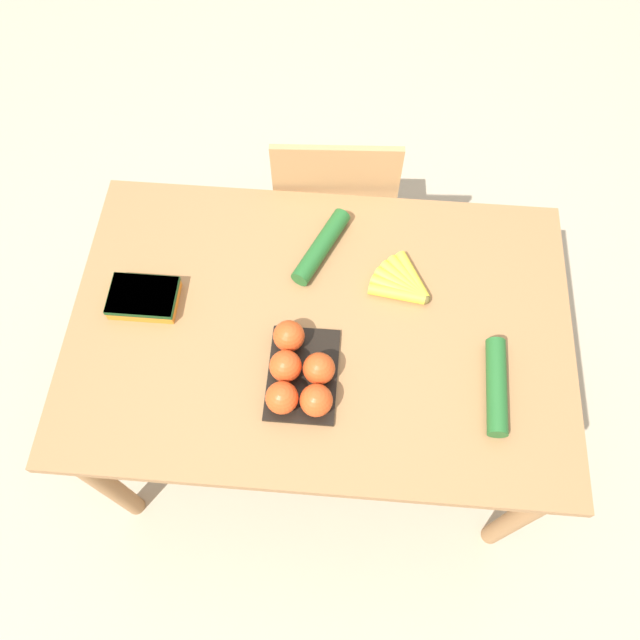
{
  "coord_description": "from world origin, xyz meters",
  "views": [
    {
      "loc": [
        0.06,
        -0.76,
        2.27
      ],
      "look_at": [
        0.0,
        0.0,
        0.79
      ],
      "focal_mm": 35.0,
      "sensor_mm": 36.0,
      "label": 1
    }
  ],
  "objects_px": {
    "banana_bunch": "(404,284)",
    "cucumber_far": "(497,386)",
    "tomato_pack": "(299,373)",
    "cucumber_near": "(321,247)",
    "carrot_bag": "(143,297)",
    "chair": "(334,209)"
  },
  "relations": [
    {
      "from": "banana_bunch",
      "to": "tomato_pack",
      "type": "height_order",
      "value": "tomato_pack"
    },
    {
      "from": "banana_bunch",
      "to": "cucumber_far",
      "type": "distance_m",
      "value": 0.37
    },
    {
      "from": "chair",
      "to": "tomato_pack",
      "type": "xyz_separation_m",
      "value": [
        -0.04,
        -0.77,
        0.33
      ]
    },
    {
      "from": "banana_bunch",
      "to": "cucumber_near",
      "type": "distance_m",
      "value": 0.26
    },
    {
      "from": "chair",
      "to": "carrot_bag",
      "type": "xyz_separation_m",
      "value": [
        -0.49,
        -0.57,
        0.31
      ]
    },
    {
      "from": "carrot_bag",
      "to": "cucumber_near",
      "type": "distance_m",
      "value": 0.51
    },
    {
      "from": "cucumber_near",
      "to": "tomato_pack",
      "type": "bearing_deg",
      "value": -93.66
    },
    {
      "from": "chair",
      "to": "banana_bunch",
      "type": "xyz_separation_m",
      "value": [
        0.22,
        -0.47,
        0.3
      ]
    },
    {
      "from": "tomato_pack",
      "to": "cucumber_far",
      "type": "bearing_deg",
      "value": 1.39
    },
    {
      "from": "tomato_pack",
      "to": "carrot_bag",
      "type": "xyz_separation_m",
      "value": [
        -0.45,
        0.2,
        -0.02
      ]
    },
    {
      "from": "banana_bunch",
      "to": "cucumber_far",
      "type": "relative_size",
      "value": 0.67
    },
    {
      "from": "tomato_pack",
      "to": "cucumber_near",
      "type": "xyz_separation_m",
      "value": [
        0.03,
        0.4,
        -0.02
      ]
    },
    {
      "from": "cucumber_near",
      "to": "cucumber_far",
      "type": "xyz_separation_m",
      "value": [
        0.48,
        -0.39,
        0.0
      ]
    },
    {
      "from": "carrot_bag",
      "to": "cucumber_near",
      "type": "height_order",
      "value": "cucumber_near"
    },
    {
      "from": "tomato_pack",
      "to": "carrot_bag",
      "type": "height_order",
      "value": "tomato_pack"
    },
    {
      "from": "chair",
      "to": "cucumber_far",
      "type": "height_order",
      "value": "chair"
    },
    {
      "from": "chair",
      "to": "cucumber_near",
      "type": "distance_m",
      "value": 0.48
    },
    {
      "from": "banana_bunch",
      "to": "carrot_bag",
      "type": "xyz_separation_m",
      "value": [
        -0.71,
        -0.1,
        0.01
      ]
    },
    {
      "from": "cucumber_far",
      "to": "banana_bunch",
      "type": "bearing_deg",
      "value": 129.82
    },
    {
      "from": "cucumber_far",
      "to": "carrot_bag",
      "type": "bearing_deg",
      "value": 168.96
    },
    {
      "from": "tomato_pack",
      "to": "cucumber_far",
      "type": "relative_size",
      "value": 1.03
    },
    {
      "from": "chair",
      "to": "tomato_pack",
      "type": "relative_size",
      "value": 3.48
    }
  ]
}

